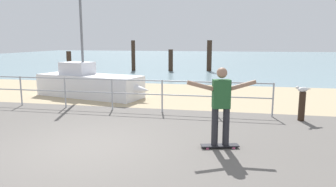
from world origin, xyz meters
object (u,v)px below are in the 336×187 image
object	(u,v)px
seagull	(303,89)
skateboard	(220,146)
bollard_short	(302,107)
skateboarder	(221,102)
sailboat	(93,84)

from	to	relation	value
seagull	skateboard	bearing A→B (deg)	-128.03
bollard_short	skateboard	bearing A→B (deg)	-128.14
skateboarder	bollard_short	bearing A→B (deg)	51.86
bollard_short	seagull	world-z (taller)	seagull
skateboarder	seagull	distance (m)	3.52
sailboat	seagull	distance (m)	7.84
skateboard	skateboarder	xyz separation A→B (m)	(-0.00, -0.00, 0.95)
seagull	sailboat	bearing A→B (deg)	162.10
skateboard	skateboarder	distance (m)	0.95
bollard_short	seagull	bearing A→B (deg)	-153.21
skateboarder	seagull	xyz separation A→B (m)	(2.17, 2.77, -0.09)
sailboat	seagull	bearing A→B (deg)	-17.90
skateboarder	bollard_short	distance (m)	3.59
sailboat	skateboarder	bearing A→B (deg)	-44.43
bollard_short	skateboarder	bearing A→B (deg)	-128.14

